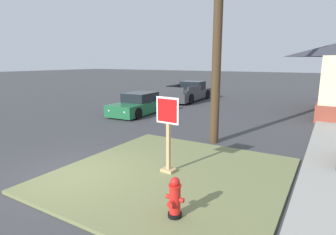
# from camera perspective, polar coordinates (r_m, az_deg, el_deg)

# --- Properties ---
(ground_plane) EXTENTS (160.00, 160.00, 0.00)m
(ground_plane) POSITION_cam_1_polar(r_m,az_deg,el_deg) (8.07, -18.91, -11.41)
(ground_plane) COLOR #3D3D3F
(grass_corner_patch) EXTENTS (5.80, 5.97, 0.08)m
(grass_corner_patch) POSITION_cam_1_polar(r_m,az_deg,el_deg) (7.68, 0.83, -11.60)
(grass_corner_patch) COLOR olive
(grass_corner_patch) RESTS_ON ground
(fire_hydrant) EXTENTS (0.38, 0.34, 0.82)m
(fire_hydrant) POSITION_cam_1_polar(r_m,az_deg,el_deg) (5.53, 1.42, -16.43)
(fire_hydrant) COLOR black
(fire_hydrant) RESTS_ON grass_corner_patch
(stop_sign) EXTENTS (0.71, 0.31, 2.07)m
(stop_sign) POSITION_cam_1_polar(r_m,az_deg,el_deg) (7.40, 0.01, -4.00)
(stop_sign) COLOR tan
(stop_sign) RESTS_ON grass_corner_patch
(manhole_cover) EXTENTS (0.70, 0.70, 0.02)m
(manhole_cover) POSITION_cam_1_polar(r_m,az_deg,el_deg) (10.28, -3.74, -5.75)
(manhole_cover) COLOR black
(manhole_cover) RESTS_ON ground
(parked_sedan_green) EXTENTS (1.97, 4.21, 1.25)m
(parked_sedan_green) POSITION_cam_1_polar(r_m,az_deg,el_deg) (16.38, -6.03, 2.64)
(parked_sedan_green) COLOR #1E6038
(parked_sedan_green) RESTS_ON ground
(pickup_truck_charcoal) EXTENTS (2.23, 5.63, 1.48)m
(pickup_truck_charcoal) POSITION_cam_1_polar(r_m,az_deg,el_deg) (22.00, 4.39, 5.15)
(pickup_truck_charcoal) COLOR #38383D
(pickup_truck_charcoal) RESTS_ON ground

